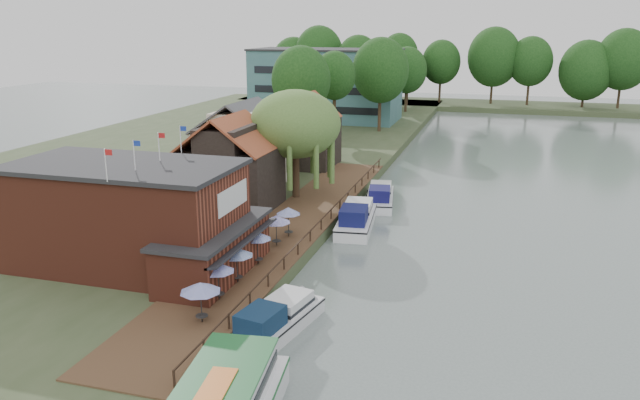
% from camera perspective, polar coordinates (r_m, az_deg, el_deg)
% --- Properties ---
extents(ground, '(260.00, 260.00, 0.00)m').
position_cam_1_polar(ground, '(41.03, 3.33, -9.06)').
color(ground, slate).
rests_on(ground, ground).
extents(land_bank, '(50.00, 140.00, 1.00)m').
position_cam_1_polar(land_bank, '(82.66, -11.54, 3.75)').
color(land_bank, '#384728').
rests_on(land_bank, ground).
extents(quay_deck, '(6.00, 50.00, 0.10)m').
position_cam_1_polar(quay_deck, '(51.69, -2.76, -2.49)').
color(quay_deck, '#47301E').
rests_on(quay_deck, land_bank).
extents(quay_rail, '(0.20, 49.00, 1.00)m').
position_cam_1_polar(quay_rail, '(51.22, 0.28, -2.11)').
color(quay_rail, black).
rests_on(quay_rail, land_bank).
extents(pub, '(20.00, 11.00, 7.30)m').
position_cam_1_polar(pub, '(43.61, -15.10, -1.54)').
color(pub, maroon).
rests_on(pub, land_bank).
extents(hotel_block, '(25.40, 12.40, 12.30)m').
position_cam_1_polar(hotel_block, '(111.01, 0.58, 10.52)').
color(hotel_block, '#38666B').
rests_on(hotel_block, land_bank).
extents(cottage_a, '(8.60, 7.60, 8.50)m').
position_cam_1_polar(cottage_a, '(56.72, -8.19, 3.41)').
color(cottage_a, black).
rests_on(cottage_a, land_bank).
extents(cottage_b, '(9.60, 8.60, 8.50)m').
position_cam_1_polar(cottage_b, '(66.88, -6.99, 5.32)').
color(cottage_b, beige).
rests_on(cottage_b, land_bank).
extents(cottage_c, '(7.60, 7.60, 8.50)m').
position_cam_1_polar(cottage_c, '(73.79, -1.34, 6.40)').
color(cottage_c, black).
rests_on(cottage_c, land_bank).
extents(willow, '(8.60, 8.60, 10.43)m').
position_cam_1_polar(willow, '(59.45, -2.26, 5.07)').
color(willow, '#476B2D').
rests_on(willow, land_bank).
extents(umbrella_0, '(2.32, 2.32, 2.38)m').
position_cam_1_polar(umbrella_0, '(35.78, -10.82, -9.17)').
color(umbrella_0, navy).
rests_on(umbrella_0, quay_deck).
extents(umbrella_1, '(2.06, 2.06, 2.38)m').
position_cam_1_polar(umbrella_1, '(38.36, -9.29, -7.34)').
color(umbrella_1, navy).
rests_on(umbrella_1, quay_deck).
extents(umbrella_2, '(2.19, 2.19, 2.38)m').
position_cam_1_polar(umbrella_2, '(40.67, -7.61, -5.91)').
color(umbrella_2, navy).
rests_on(umbrella_2, quay_deck).
extents(umbrella_3, '(1.95, 1.95, 2.38)m').
position_cam_1_polar(umbrella_3, '(43.51, -5.71, -4.38)').
color(umbrella_3, navy).
rests_on(umbrella_3, quay_deck).
extents(umbrella_4, '(2.20, 2.20, 2.38)m').
position_cam_1_polar(umbrella_4, '(46.98, -4.02, -2.80)').
color(umbrella_4, navy).
rests_on(umbrella_4, quay_deck).
extents(umbrella_5, '(1.94, 1.94, 2.38)m').
position_cam_1_polar(umbrella_5, '(48.97, -2.90, -2.01)').
color(umbrella_5, navy).
rests_on(umbrella_5, quay_deck).
extents(cruiser_0, '(4.48, 9.27, 2.11)m').
position_cam_1_polar(cruiser_0, '(36.52, -4.02, -10.52)').
color(cruiser_0, silver).
rests_on(cruiser_0, ground).
extents(cruiser_1, '(4.25, 10.16, 2.39)m').
position_cam_1_polar(cruiser_1, '(54.48, 3.34, -1.37)').
color(cruiser_1, white).
rests_on(cruiser_1, ground).
extents(cruiser_2, '(4.28, 9.40, 2.16)m').
position_cam_1_polar(cruiser_2, '(61.82, 5.52, 0.54)').
color(cruiser_2, white).
rests_on(cruiser_2, ground).
extents(bank_tree_0, '(7.84, 7.84, 13.67)m').
position_cam_1_polar(bank_tree_0, '(83.97, -1.74, 9.32)').
color(bank_tree_0, '#143811').
rests_on(bank_tree_0, land_bank).
extents(bank_tree_1, '(6.11, 6.11, 12.69)m').
position_cam_1_polar(bank_tree_1, '(91.68, 1.33, 9.55)').
color(bank_tree_1, '#143811').
rests_on(bank_tree_1, land_bank).
extents(bank_tree_2, '(8.74, 8.74, 14.49)m').
position_cam_1_polar(bank_tree_2, '(98.54, 5.53, 10.44)').
color(bank_tree_2, '#143811').
rests_on(bank_tree_2, land_bank).
extents(bank_tree_3, '(6.09, 6.09, 11.15)m').
position_cam_1_polar(bank_tree_3, '(115.48, 5.83, 10.36)').
color(bank_tree_3, '#143811').
rests_on(bank_tree_3, land_bank).
extents(bank_tree_4, '(7.68, 7.68, 12.32)m').
position_cam_1_polar(bank_tree_4, '(122.47, 7.91, 10.87)').
color(bank_tree_4, '#143811').
rests_on(bank_tree_4, land_bank).
extents(bank_tree_5, '(7.16, 7.16, 11.53)m').
position_cam_1_polar(bank_tree_5, '(133.29, 8.02, 11.08)').
color(bank_tree_5, '#143811').
rests_on(bank_tree_5, land_bank).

